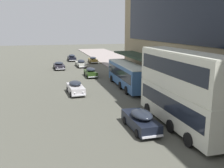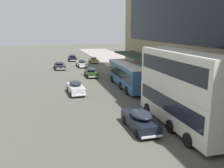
% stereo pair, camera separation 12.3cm
% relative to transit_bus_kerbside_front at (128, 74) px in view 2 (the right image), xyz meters
% --- Properties ---
extents(transit_bus_kerbside_front, '(2.93, 11.53, 3.21)m').
position_rel_transit_bus_kerbside_front_xyz_m(transit_bus_kerbside_front, '(0.00, 0.00, 0.00)').
color(transit_bus_kerbside_front, '#345B90').
rests_on(transit_bus_kerbside_front, ground).
extents(transit_bus_kerbside_rear, '(2.68, 10.68, 6.11)m').
position_rel_transit_bus_kerbside_front_xyz_m(transit_bus_kerbside_rear, '(-0.44, -14.29, 1.45)').
color(transit_bus_kerbside_rear, beige).
rests_on(transit_bus_kerbside_rear, ground).
extents(sedan_far_back, '(1.94, 4.43, 1.58)m').
position_rel_transit_bus_kerbside_front_xyz_m(sedan_far_back, '(-7.19, -1.61, -1.06)').
color(sedan_far_back, '#BEB9BC').
rests_on(sedan_far_back, ground).
extents(sedan_second_near, '(1.95, 4.67, 1.62)m').
position_rel_transit_bus_kerbside_front_xyz_m(sedan_second_near, '(-4.06, 30.26, -1.05)').
color(sedan_second_near, black).
rests_on(sedan_second_near, ground).
extents(sedan_second_mid, '(2.10, 4.83, 1.42)m').
position_rel_transit_bus_kerbside_front_xyz_m(sedan_second_mid, '(-7.89, 18.19, -1.13)').
color(sedan_second_mid, black).
rests_on(sedan_second_mid, ground).
extents(sedan_oncoming_rear, '(1.77, 4.37, 1.56)m').
position_rel_transit_bus_kerbside_front_xyz_m(sedan_oncoming_rear, '(-3.40, 8.70, -1.08)').
color(sedan_oncoming_rear, '#243D15').
rests_on(sedan_oncoming_rear, ground).
extents(sedan_trailing_near, '(1.89, 5.05, 1.54)m').
position_rel_transit_bus_kerbside_front_xyz_m(sedan_trailing_near, '(-3.31, 19.91, -1.08)').
color(sedan_trailing_near, beige).
rests_on(sedan_trailing_near, ground).
extents(sedan_trailing_mid, '(1.89, 4.50, 1.41)m').
position_rel_transit_bus_kerbside_front_xyz_m(sedan_trailing_mid, '(0.24, 25.37, -1.13)').
color(sedan_trailing_mid, olive).
rests_on(sedan_trailing_mid, ground).
extents(sedan_lead_near, '(1.87, 4.72, 1.64)m').
position_rel_transit_bus_kerbside_front_xyz_m(sedan_lead_near, '(-3.66, -13.97, -1.04)').
color(sedan_lead_near, black).
rests_on(sedan_lead_near, ground).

